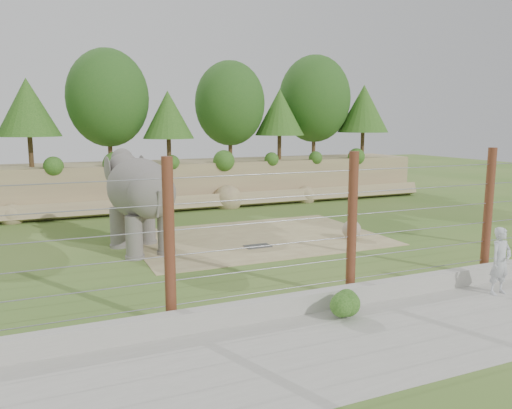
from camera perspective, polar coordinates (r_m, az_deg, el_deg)
name	(u,v)px	position (r m, az deg, el deg)	size (l,w,h in m)	color
ground	(278,257)	(17.94, 2.56, -6.00)	(90.00, 90.00, 0.00)	#426B25
back_embankment	(192,136)	(29.40, -7.32, 7.74)	(30.00, 5.52, 8.77)	#957A5E
dirt_patch	(257,238)	(20.78, 0.17, -3.83)	(10.00, 7.00, 0.02)	tan
drain_grate	(258,246)	(19.31, 0.19, -4.78)	(1.00, 0.60, 0.03)	#262628
elephant	(140,203)	(18.91, -13.09, 0.19)	(1.92, 4.49, 3.63)	#615A56
stone_ball	(352,229)	(20.89, 10.86, -2.82)	(0.77, 0.77, 0.77)	gray
retaining_wall	(361,294)	(13.76, 11.87, -9.93)	(26.00, 0.35, 0.50)	#A6A499
walkway	(411,331)	(12.38, 17.33, -13.59)	(26.00, 4.00, 0.01)	#A6A499
barrier_fence	(352,226)	(13.69, 10.91, -2.39)	(20.26, 0.26, 4.00)	brown
walkway_shrub	(343,306)	(12.53, 9.96, -11.37)	(0.66, 0.66, 0.66)	#244F16
zookeeper	(500,261)	(15.46, 26.15, -5.82)	(0.69, 0.45, 1.89)	silver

